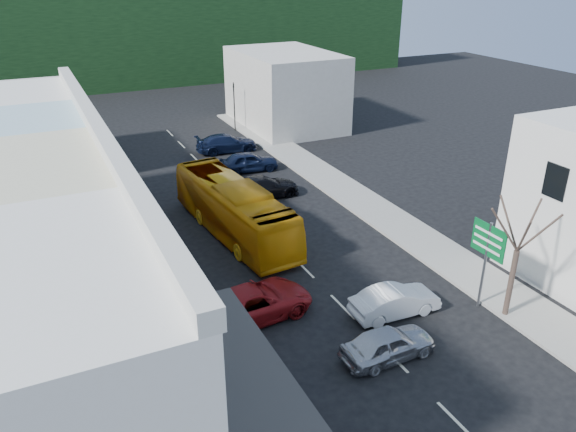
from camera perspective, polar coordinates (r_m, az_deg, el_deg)
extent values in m
plane|color=black|center=(26.73, 5.57, -9.17)|extent=(120.00, 120.00, 0.00)
cube|color=gray|center=(32.72, -15.06, -3.08)|extent=(3.00, 52.00, 0.15)
cube|color=gray|center=(37.72, 7.74, 1.38)|extent=(3.00, 52.00, 0.15)
cube|color=silver|center=(17.23, -22.79, -16.57)|extent=(7.00, 9.00, 8.00)
cube|color=#5E0F16|center=(18.14, -8.88, -16.17)|extent=(1.30, 7.65, 0.08)
cube|color=beige|center=(24.43, -24.29, -4.02)|extent=(7.00, 8.00, 8.00)
cube|color=#A62309|center=(25.08, -14.63, -4.23)|extent=(1.30, 6.80, 0.08)
cube|color=#9ABDC9|center=(30.86, -24.95, 1.71)|extent=(7.00, 6.00, 8.00)
cube|color=#195926|center=(31.38, -17.25, 1.44)|extent=(1.30, 5.10, 0.08)
cube|color=silver|center=(37.02, -25.35, 5.22)|extent=(7.00, 7.00, 8.00)
cube|color=#5E0F16|center=(37.45, -18.89, 4.95)|extent=(1.30, 5.95, 0.08)
cube|color=#B7B2A8|center=(47.39, -24.96, 7.89)|extent=(8.00, 10.00, 6.00)
cube|color=#B7B2A8|center=(55.10, -0.31, 12.76)|extent=(8.00, 12.00, 7.00)
cube|color=black|center=(84.19, -17.95, 17.49)|extent=(80.00, 24.00, 12.00)
imported|color=orange|center=(32.80, -5.51, 0.64)|extent=(3.62, 11.79, 3.10)
imported|color=#B2B2B7|center=(23.56, 10.12, -12.64)|extent=(4.44, 1.90, 1.40)
imported|color=white|center=(26.19, 10.82, -8.49)|extent=(4.46, 1.94, 1.40)
imported|color=maroon|center=(25.59, -3.54, -8.91)|extent=(4.78, 2.38, 1.40)
imported|color=black|center=(38.14, -2.67, 2.87)|extent=(4.55, 1.97, 1.40)
imported|color=black|center=(43.15, -4.01, 5.46)|extent=(4.56, 2.23, 1.40)
imported|color=black|center=(47.90, -6.25, 7.33)|extent=(4.60, 2.09, 1.40)
imported|color=black|center=(26.58, -12.39, -7.35)|extent=(0.56, 0.69, 1.70)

